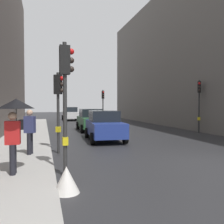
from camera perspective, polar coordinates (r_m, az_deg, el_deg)
ground_plane at (r=9.78m, az=22.41°, el=-10.96°), size 120.00×120.00×0.00m
sidewalk_kerb at (r=13.68m, az=-20.26°, el=-6.95°), size 2.75×40.00×0.16m
traffic_light_far_median at (r=26.30m, az=-2.13°, el=2.73°), size 0.24×0.43×3.69m
traffic_light_mid_street at (r=19.28m, az=19.83°, el=3.45°), size 0.38×0.44×3.95m
traffic_light_near_right at (r=10.74m, az=-12.47°, el=3.31°), size 0.44×0.37×3.52m
traffic_light_near_left at (r=7.30m, az=-10.87°, el=6.40°), size 0.43×0.25×3.96m
car_white_compact at (r=32.76m, az=-9.73°, el=-0.39°), size 2.13×4.26×1.76m
car_green_estate at (r=19.61m, az=-4.99°, el=-1.86°), size 2.08×4.23×1.76m
car_blue_van at (r=14.39m, az=-1.79°, el=-3.20°), size 2.23×4.30×1.76m
pedestrian_with_umbrella at (r=7.36m, az=-21.85°, el=-0.65°), size 1.00×1.00×2.14m
pedestrian_with_grey_backpack at (r=10.15m, az=-19.02°, el=-3.80°), size 0.66×0.45×1.77m
warning_sign_triangle at (r=6.15m, az=-10.68°, el=-15.37°), size 0.64×0.64×0.65m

